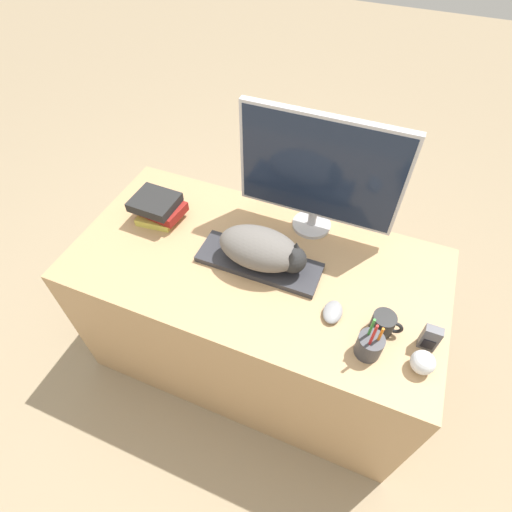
{
  "coord_description": "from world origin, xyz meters",
  "views": [
    {
      "loc": [
        0.38,
        -0.55,
        1.93
      ],
      "look_at": [
        0.01,
        0.36,
        0.79
      ],
      "focal_mm": 28.0,
      "sensor_mm": 36.0,
      "label": 1
    }
  ],
  "objects_px": {
    "coffee_mug": "(383,324)",
    "baseball": "(423,362)",
    "monitor": "(319,172)",
    "keyboard": "(259,263)",
    "cat": "(263,249)",
    "pen_cup": "(369,345)",
    "phone": "(430,338)",
    "book_stack": "(157,207)",
    "computer_mouse": "(333,312)"
  },
  "relations": [
    {
      "from": "cat",
      "to": "pen_cup",
      "type": "xyz_separation_m",
      "value": [
        0.45,
        -0.21,
        -0.05
      ]
    },
    {
      "from": "baseball",
      "to": "book_stack",
      "type": "xyz_separation_m",
      "value": [
        -1.13,
        0.29,
        0.02
      ]
    },
    {
      "from": "keyboard",
      "to": "baseball",
      "type": "height_order",
      "value": "baseball"
    },
    {
      "from": "book_stack",
      "to": "keyboard",
      "type": "bearing_deg",
      "value": -9.48
    },
    {
      "from": "keyboard",
      "to": "pen_cup",
      "type": "bearing_deg",
      "value": -24.53
    },
    {
      "from": "cat",
      "to": "book_stack",
      "type": "xyz_separation_m",
      "value": [
        -0.51,
        0.08,
        -0.04
      ]
    },
    {
      "from": "keyboard",
      "to": "book_stack",
      "type": "bearing_deg",
      "value": 170.52
    },
    {
      "from": "cat",
      "to": "pen_cup",
      "type": "relative_size",
      "value": 1.79
    },
    {
      "from": "cat",
      "to": "book_stack",
      "type": "bearing_deg",
      "value": 170.81
    },
    {
      "from": "phone",
      "to": "book_stack",
      "type": "height_order",
      "value": "book_stack"
    },
    {
      "from": "monitor",
      "to": "coffee_mug",
      "type": "height_order",
      "value": "monitor"
    },
    {
      "from": "phone",
      "to": "book_stack",
      "type": "xyz_separation_m",
      "value": [
        -1.13,
        0.2,
        0.01
      ]
    },
    {
      "from": "keyboard",
      "to": "computer_mouse",
      "type": "distance_m",
      "value": 0.34
    },
    {
      "from": "cat",
      "to": "keyboard",
      "type": "bearing_deg",
      "value": 180.0
    },
    {
      "from": "keyboard",
      "to": "phone",
      "type": "relative_size",
      "value": 4.63
    },
    {
      "from": "computer_mouse",
      "to": "baseball",
      "type": "height_order",
      "value": "baseball"
    },
    {
      "from": "keyboard",
      "to": "cat",
      "type": "xyz_separation_m",
      "value": [
        0.02,
        -0.0,
        0.08
      ]
    },
    {
      "from": "coffee_mug",
      "to": "baseball",
      "type": "relative_size",
      "value": 1.39
    },
    {
      "from": "phone",
      "to": "keyboard",
      "type": "bearing_deg",
      "value": 169.65
    },
    {
      "from": "keyboard",
      "to": "book_stack",
      "type": "relative_size",
      "value": 2.2
    },
    {
      "from": "keyboard",
      "to": "coffee_mug",
      "type": "distance_m",
      "value": 0.51
    },
    {
      "from": "keyboard",
      "to": "phone",
      "type": "height_order",
      "value": "phone"
    },
    {
      "from": "monitor",
      "to": "pen_cup",
      "type": "relative_size",
      "value": 3.27
    },
    {
      "from": "keyboard",
      "to": "book_stack",
      "type": "xyz_separation_m",
      "value": [
        -0.49,
        0.08,
        0.05
      ]
    },
    {
      "from": "book_stack",
      "to": "baseball",
      "type": "bearing_deg",
      "value": -14.29
    },
    {
      "from": "coffee_mug",
      "to": "baseball",
      "type": "bearing_deg",
      "value": -33.43
    },
    {
      "from": "cat",
      "to": "monitor",
      "type": "xyz_separation_m",
      "value": [
        0.11,
        0.28,
        0.19
      ]
    },
    {
      "from": "monitor",
      "to": "coffee_mug",
      "type": "relative_size",
      "value": 5.82
    },
    {
      "from": "monitor",
      "to": "book_stack",
      "type": "distance_m",
      "value": 0.69
    },
    {
      "from": "monitor",
      "to": "pen_cup",
      "type": "height_order",
      "value": "monitor"
    },
    {
      "from": "baseball",
      "to": "book_stack",
      "type": "height_order",
      "value": "book_stack"
    },
    {
      "from": "cat",
      "to": "phone",
      "type": "bearing_deg",
      "value": -10.61
    },
    {
      "from": "pen_cup",
      "to": "book_stack",
      "type": "distance_m",
      "value": 1.0
    },
    {
      "from": "baseball",
      "to": "book_stack",
      "type": "distance_m",
      "value": 1.16
    },
    {
      "from": "pen_cup",
      "to": "keyboard",
      "type": "bearing_deg",
      "value": 155.47
    },
    {
      "from": "phone",
      "to": "book_stack",
      "type": "bearing_deg",
      "value": 170.03
    },
    {
      "from": "monitor",
      "to": "book_stack",
      "type": "relative_size",
      "value": 2.86
    },
    {
      "from": "phone",
      "to": "coffee_mug",
      "type": "bearing_deg",
      "value": 178.22
    },
    {
      "from": "keyboard",
      "to": "monitor",
      "type": "xyz_separation_m",
      "value": [
        0.13,
        0.28,
        0.27
      ]
    },
    {
      "from": "pen_cup",
      "to": "cat",
      "type": "bearing_deg",
      "value": 154.71
    },
    {
      "from": "computer_mouse",
      "to": "book_stack",
      "type": "bearing_deg",
      "value": 166.47
    },
    {
      "from": "monitor",
      "to": "baseball",
      "type": "bearing_deg",
      "value": -43.62
    },
    {
      "from": "keyboard",
      "to": "phone",
      "type": "distance_m",
      "value": 0.65
    },
    {
      "from": "pen_cup",
      "to": "phone",
      "type": "relative_size",
      "value": 1.84
    },
    {
      "from": "keyboard",
      "to": "coffee_mug",
      "type": "xyz_separation_m",
      "value": [
        0.49,
        -0.11,
        0.03
      ]
    },
    {
      "from": "keyboard",
      "to": "pen_cup",
      "type": "height_order",
      "value": "pen_cup"
    },
    {
      "from": "pen_cup",
      "to": "phone",
      "type": "xyz_separation_m",
      "value": [
        0.17,
        0.1,
        0.01
      ]
    },
    {
      "from": "keyboard",
      "to": "monitor",
      "type": "bearing_deg",
      "value": 65.64
    },
    {
      "from": "computer_mouse",
      "to": "pen_cup",
      "type": "bearing_deg",
      "value": -34.61
    },
    {
      "from": "coffee_mug",
      "to": "pen_cup",
      "type": "xyz_separation_m",
      "value": [
        -0.03,
        -0.1,
        0.01
      ]
    }
  ]
}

